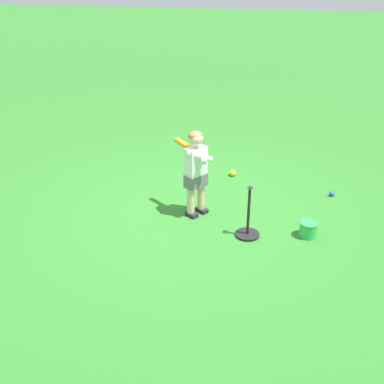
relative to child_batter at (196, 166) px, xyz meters
The scene contains 6 objects.
ground_plane 0.66m from the child_batter, ahead, with size 40.00×40.00×0.00m, color #2D7528.
child_batter is the anchor object (origin of this frame).
play_ball_far_left 1.97m from the child_batter, 156.37° to the right, with size 0.07×0.07×0.07m, color blue.
play_ball_midfield 1.37m from the child_batter, 106.96° to the right, with size 0.10×0.10×0.10m, color yellow.
batting_tee 0.96m from the child_batter, 147.58° to the left, with size 0.28×0.28×0.62m.
toy_bucket 1.50m from the child_batter, 166.36° to the left, with size 0.22×0.22×0.19m.
Camera 1 is at (-0.94, 5.43, 3.08)m, focal length 47.22 mm.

